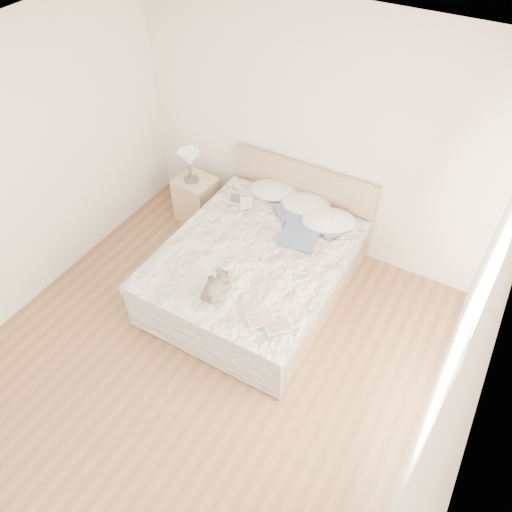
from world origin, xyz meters
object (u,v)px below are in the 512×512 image
(table_lamp, at_px, (189,160))
(teddy_bear, at_px, (214,292))
(childrens_book, at_px, (270,323))
(bed, at_px, (258,267))
(nightstand, at_px, (197,199))
(photo_book, at_px, (241,201))

(table_lamp, bearing_deg, teddy_bear, -48.28)
(childrens_book, bearing_deg, table_lamp, -177.28)
(bed, relative_size, table_lamp, 5.46)
(childrens_book, bearing_deg, nightstand, -178.25)
(nightstand, xyz_separation_m, childrens_book, (1.82, -1.48, 0.35))
(bed, bearing_deg, photo_book, 135.10)
(childrens_book, bearing_deg, teddy_bear, -143.28)
(bed, relative_size, teddy_bear, 6.94)
(nightstand, bearing_deg, table_lamp, -136.59)
(table_lamp, xyz_separation_m, teddy_bear, (1.25, -1.41, -0.19))
(nightstand, height_order, table_lamp, table_lamp)
(table_lamp, relative_size, childrens_book, 1.12)
(bed, height_order, childrens_book, bed)
(childrens_book, bearing_deg, bed, 166.23)
(teddy_bear, bearing_deg, photo_book, 108.23)
(table_lamp, height_order, childrens_book, table_lamp)
(nightstand, height_order, teddy_bear, teddy_bear)
(childrens_book, bearing_deg, photo_book, 170.29)
(bed, bearing_deg, nightstand, 151.81)
(table_lamp, relative_size, teddy_bear, 1.27)
(photo_book, xyz_separation_m, childrens_book, (1.09, -1.32, 0.00))
(nightstand, bearing_deg, teddy_bear, -49.49)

